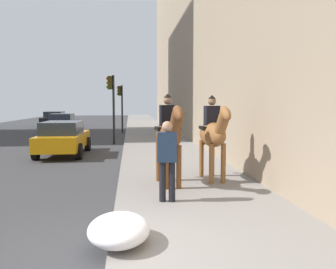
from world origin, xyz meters
TOP-DOWN VIEW (x-y plane):
  - sidewalk_slab at (0.00, -1.83)m, footprint 120.00×3.67m
  - mounted_horse_near at (3.89, -1.29)m, footprint 2.15×0.74m
  - mounted_horse_far at (4.33, -2.53)m, footprint 2.15×0.69m
  - pedestrian_greeting at (2.43, -1.10)m, footprint 0.32×0.43m
  - car_near_lane at (10.22, 2.47)m, footprint 4.08×1.91m
  - car_mid_lane at (21.63, 4.66)m, footprint 3.90×2.04m
  - car_far_lane at (28.73, 6.74)m, footprint 4.59×2.10m
  - traffic_light_near_curb at (14.00, 0.62)m, footprint 0.20×0.44m
  - traffic_light_far_curb at (20.93, 0.34)m, footprint 0.20×0.44m
  - snow_pile_near at (0.33, -0.15)m, footprint 1.20×0.92m

SIDE VIEW (x-z plane):
  - sidewalk_slab at x=0.00m, z-range 0.00..0.12m
  - snow_pile_near at x=0.33m, z-range 0.12..0.53m
  - car_mid_lane at x=21.63m, z-range 0.02..1.46m
  - car_near_lane at x=10.22m, z-range 0.03..1.47m
  - car_far_lane at x=28.73m, z-range 0.04..1.48m
  - pedestrian_greeting at x=2.43m, z-range 0.25..1.95m
  - mounted_horse_far at x=4.33m, z-range 0.25..2.54m
  - mounted_horse_near at x=3.89m, z-range 0.26..2.57m
  - traffic_light_far_curb at x=20.93m, z-range 0.61..4.12m
  - traffic_light_near_curb at x=14.00m, z-range 0.63..4.31m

